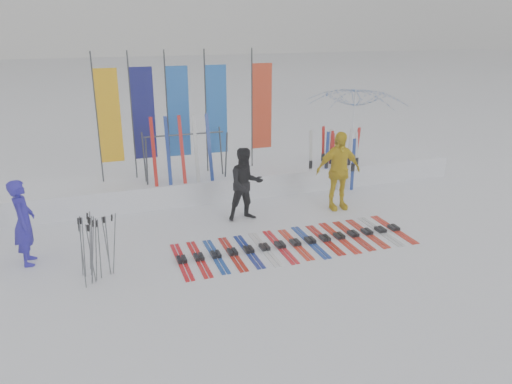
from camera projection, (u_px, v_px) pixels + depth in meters
name	position (u px, v px, depth m)	size (l,w,h in m)	color
ground	(274.00, 269.00, 9.49)	(120.00, 120.00, 0.00)	white
snow_bank	(213.00, 183.00, 13.50)	(14.00, 1.60, 0.60)	white
person_blue	(24.00, 222.00, 9.45)	(0.62, 0.41, 1.69)	#231CA3
person_black	(246.00, 184.00, 11.58)	(0.84, 0.66, 1.73)	black
person_yellow	(338.00, 171.00, 12.23)	(1.15, 0.48, 1.96)	yellow
tent_canopy	(353.00, 131.00, 14.87)	(2.94, 3.00, 2.70)	white
ski_row	(296.00, 243.00, 10.50)	(5.00, 1.69, 0.07)	red
pole_cluster	(95.00, 248.00, 8.97)	(0.70, 0.91, 1.26)	#595B60
feather_flags	(183.00, 112.00, 12.82)	(4.61, 0.16, 3.20)	#383A3F
ski_rack	(185.00, 150.00, 12.54)	(2.04, 0.80, 1.23)	#383A3F
upright_skis	(337.00, 159.00, 13.98)	(1.55, 1.20, 1.69)	red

